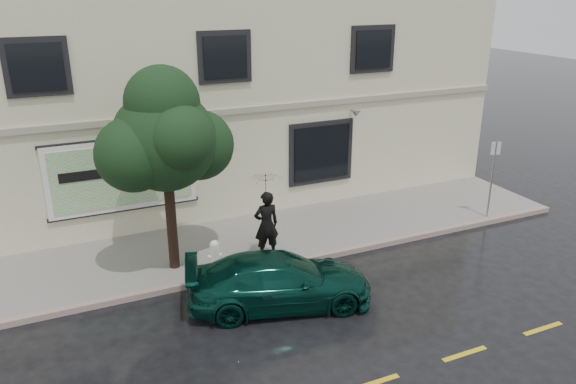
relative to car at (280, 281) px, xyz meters
name	(u,v)px	position (x,y,z in m)	size (l,w,h in m)	color
ground	(297,296)	(0.52, 0.16, -0.63)	(90.00, 90.00, 0.00)	black
sidewalk	(250,241)	(0.52, 3.41, -0.56)	(20.00, 3.50, 0.15)	gray
curb	(273,267)	(0.52, 1.66, -0.56)	(20.00, 0.18, 0.16)	gray
road_marking	(374,383)	(0.52, -3.34, -0.62)	(19.00, 0.12, 0.01)	gold
building	(191,92)	(0.52, 9.16, 2.87)	(20.00, 8.12, 7.00)	beige
billboard	(122,175)	(-2.68, 5.08, 1.42)	(4.30, 0.16, 2.20)	white
car	(280,281)	(0.00, 0.00, 0.00)	(1.91, 4.33, 1.26)	#08342B
pedestrian	(266,225)	(0.55, 2.17, 0.47)	(0.69, 0.45, 1.90)	black
umbrella	(266,179)	(0.55, 2.17, 1.78)	(0.97, 0.97, 0.72)	black
street_tree	(165,141)	(-1.89, 2.63, 2.95)	(2.52, 2.52, 4.72)	black
fire_hydrant	(215,256)	(-0.98, 1.96, -0.06)	(0.36, 0.33, 0.87)	white
sign_pole	(493,172)	(8.08, 1.86, 1.04)	(0.30, 0.11, 2.52)	gray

